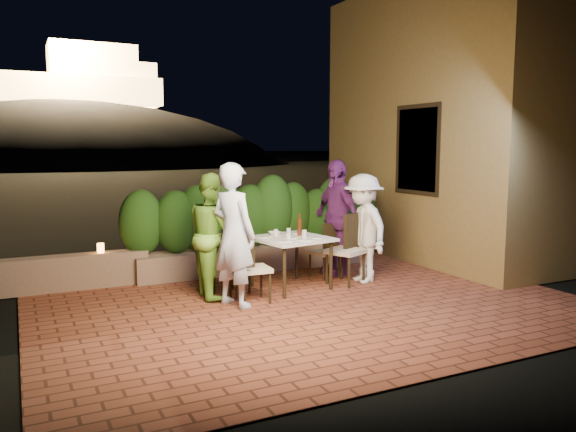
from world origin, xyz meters
TOP-DOWN VIEW (x-y plane):
  - ground at (0.00, 0.00)m, footprint 400.00×400.00m
  - terrace_floor at (0.00, 0.50)m, footprint 7.00×6.00m
  - building_wall at (3.60, 2.00)m, footprint 1.60×5.00m
  - window_pane at (2.82, 1.50)m, footprint 0.08×1.00m
  - window_frame at (2.81, 1.50)m, footprint 0.06×1.15m
  - planter at (0.20, 2.30)m, footprint 4.20×0.55m
  - hedge at (0.20, 2.30)m, footprint 4.00×0.70m
  - parapet at (-2.80, 2.30)m, footprint 2.20×0.30m
  - hill at (2.00, 60.00)m, footprint 52.00×40.00m
  - fortress at (2.00, 60.00)m, footprint 26.00×8.00m
  - dining_table at (0.11, 0.96)m, footprint 1.15×1.15m
  - plate_nw at (-0.11, 0.69)m, footprint 0.24×0.24m
  - plate_sw at (-0.23, 1.14)m, footprint 0.20×0.20m
  - plate_ne at (0.40, 0.77)m, footprint 0.21×0.21m
  - plate_se at (0.38, 1.24)m, footprint 0.21×0.21m
  - plate_centre at (0.07, 0.93)m, footprint 0.23×0.23m
  - plate_front at (0.18, 0.65)m, footprint 0.23×0.23m
  - glass_nw at (-0.02, 0.78)m, footprint 0.06×0.06m
  - glass_sw at (-0.05, 1.16)m, footprint 0.06×0.06m
  - glass_ne at (0.27, 0.86)m, footprint 0.07×0.07m
  - glass_se at (0.16, 1.15)m, footprint 0.06×0.06m
  - beer_bottle at (0.29, 1.05)m, footprint 0.06×0.06m
  - bowl at (-0.01, 1.27)m, footprint 0.23×0.23m
  - chair_left_front at (-0.67, 0.54)m, footprint 0.46×0.46m
  - chair_left_back at (-0.78, 1.05)m, footprint 0.55×0.55m
  - chair_right_front at (0.96, 0.83)m, footprint 0.64×0.64m
  - chair_right_back at (0.87, 1.32)m, footprint 0.47×0.47m
  - diner_blue at (-0.96, 0.47)m, footprint 0.69×0.80m
  - diner_green at (-1.03, 1.04)m, footprint 0.69×0.87m
  - diner_white at (1.26, 0.84)m, footprint 0.62×1.07m
  - diner_purple at (1.17, 1.46)m, footprint 0.52×1.11m
  - parapet_lamp at (-2.36, 2.30)m, footprint 0.10×0.10m

SIDE VIEW (x-z plane):
  - hill at x=2.00m, z-range -15.00..7.00m
  - terrace_floor at x=0.00m, z-range -0.15..0.00m
  - ground at x=0.00m, z-range -0.02..-0.02m
  - planter at x=0.20m, z-range 0.00..0.40m
  - parapet at x=-2.80m, z-range 0.00..0.50m
  - dining_table at x=0.11m, z-range 0.00..0.75m
  - chair_right_back at x=0.87m, z-range 0.00..0.85m
  - chair_left_back at x=-0.78m, z-range 0.00..0.92m
  - chair_left_front at x=-0.67m, z-range 0.00..0.93m
  - chair_right_front at x=0.96m, z-range 0.00..1.05m
  - parapet_lamp at x=-2.36m, z-range 0.50..0.64m
  - plate_sw at x=-0.23m, z-range 0.75..0.76m
  - plate_ne at x=0.40m, z-range 0.75..0.76m
  - plate_se at x=0.38m, z-range 0.75..0.76m
  - plate_centre at x=0.07m, z-range 0.75..0.76m
  - plate_front at x=0.18m, z-range 0.75..0.76m
  - plate_nw at x=-0.11m, z-range 0.75..0.76m
  - bowl at x=-0.01m, z-range 0.75..0.80m
  - glass_sw at x=-0.05m, z-range 0.75..0.85m
  - glass_nw at x=-0.02m, z-range 0.75..0.86m
  - glass_se at x=0.16m, z-range 0.75..0.86m
  - glass_ne at x=0.27m, z-range 0.75..0.86m
  - diner_white at x=1.26m, z-range 0.00..1.65m
  - diner_green at x=-1.03m, z-range 0.00..1.71m
  - beer_bottle at x=0.29m, z-range 0.75..1.08m
  - diner_purple at x=1.17m, z-range 0.00..1.85m
  - diner_blue at x=-0.96m, z-range 0.00..1.86m
  - hedge at x=0.20m, z-range 0.40..1.50m
  - window_pane at x=2.82m, z-range 1.30..2.70m
  - window_frame at x=2.81m, z-range 1.23..2.77m
  - building_wall at x=3.60m, z-range 0.00..5.00m
  - fortress at x=2.00m, z-range 6.50..14.50m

